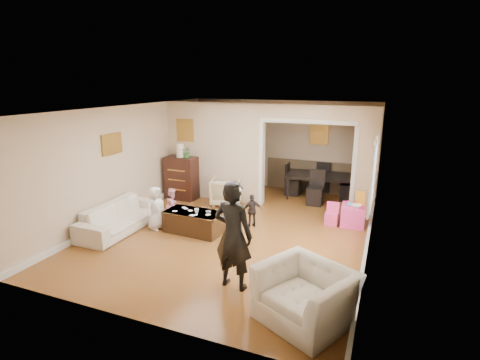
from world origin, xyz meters
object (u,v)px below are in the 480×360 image
at_px(sofa, 121,217).
at_px(armchair_back, 226,191).
at_px(child_kneel_b, 173,206).
at_px(child_toddler, 252,211).
at_px(coffee_cup, 197,211).
at_px(play_table, 353,216).
at_px(dresser, 181,178).
at_px(armchair_front, 305,295).
at_px(child_kneel_a, 156,208).
at_px(coffee_table, 194,222).
at_px(adult_person, 233,235).
at_px(table_lamp, 180,150).
at_px(dining_table, 320,186).
at_px(cyan_cup, 349,204).

bearing_deg(sofa, armchair_back, -30.02).
height_order(child_kneel_b, child_toddler, child_kneel_b).
bearing_deg(coffee_cup, play_table, 28.96).
bearing_deg(dresser, sofa, -91.80).
height_order(dresser, coffee_cup, dresser).
xyz_separation_m(armchair_front, child_kneel_a, (-3.70, 1.97, 0.10)).
height_order(armchair_back, dresser, dresser).
xyz_separation_m(armchair_back, coffee_table, (0.11, -1.94, -0.12)).
bearing_deg(adult_person, child_kneel_b, -34.56).
distance_m(armchair_front, child_kneel_b, 4.30).
height_order(table_lamp, dining_table, table_lamp).
distance_m(armchair_back, dining_table, 2.63).
height_order(coffee_cup, adult_person, adult_person).
relative_size(sofa, child_kneel_a, 2.17).
bearing_deg(play_table, dresser, 175.89).
bearing_deg(sofa, dresser, -1.66).
height_order(armchair_front, table_lamp, table_lamp).
bearing_deg(child_kneel_b, armchair_back, -35.87).
height_order(child_kneel_a, child_toddler, child_kneel_a).
relative_size(dining_table, adult_person, 1.07).
bearing_deg(child_toddler, play_table, 166.72).
height_order(armchair_back, armchair_front, armchair_front).
bearing_deg(armchair_back, adult_person, 101.49).
bearing_deg(table_lamp, armchair_back, -0.06).
height_order(play_table, child_toddler, child_toddler).
bearing_deg(child_toddler, coffee_cup, 4.00).
distance_m(armchair_back, dresser, 1.35).
relative_size(armchair_back, cyan_cup, 9.53).
bearing_deg(coffee_cup, child_kneel_b, 156.37).
xyz_separation_m(dining_table, adult_person, (-0.42, -5.13, 0.54)).
xyz_separation_m(armchair_back, armchair_front, (2.96, -4.07, 0.03)).
xyz_separation_m(sofa, dining_table, (3.57, 3.92, 0.02)).
height_order(sofa, table_lamp, table_lamp).
height_order(dining_table, adult_person, adult_person).
bearing_deg(dresser, cyan_cup, -4.84).
relative_size(armchair_back, coffee_table, 0.62).
xyz_separation_m(table_lamp, dining_table, (3.50, 1.49, -1.02)).
bearing_deg(cyan_cup, armchair_front, -92.58).
bearing_deg(table_lamp, child_toddler, -25.64).
distance_m(coffee_cup, child_kneel_b, 0.88).
relative_size(coffee_table, child_kneel_a, 1.28).
bearing_deg(adult_person, dresser, -43.83).
xyz_separation_m(dresser, cyan_cup, (4.46, -0.38, -0.06)).
relative_size(sofa, coffee_table, 1.69).
bearing_deg(coffee_table, coffee_cup, -26.57).
bearing_deg(child_toddler, dresser, -61.73).
height_order(coffee_table, cyan_cup, cyan_cup).
xyz_separation_m(dining_table, child_toddler, (-1.00, -2.69, 0.05)).
relative_size(armchair_back, table_lamp, 2.12).
bearing_deg(armchair_back, sofa, 45.80).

